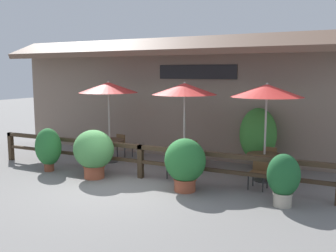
% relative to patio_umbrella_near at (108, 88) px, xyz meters
% --- Properties ---
extents(ground_plane, '(60.00, 60.00, 0.00)m').
position_rel_patio_umbrella_near_xyz_m(ground_plane, '(1.92, -2.30, -2.49)').
color(ground_plane, slate).
extents(building_facade, '(14.28, 1.49, 4.23)m').
position_rel_patio_umbrella_near_xyz_m(building_facade, '(1.92, 1.80, -0.32)').
color(building_facade, gray).
rests_on(building_facade, ground).
extents(patio_railing, '(10.40, 0.14, 0.95)m').
position_rel_patio_umbrella_near_xyz_m(patio_railing, '(1.92, -1.25, -1.79)').
color(patio_railing, '#3D2D1E').
rests_on(patio_railing, ground).
extents(patio_umbrella_near, '(1.94, 1.94, 2.70)m').
position_rel_patio_umbrella_near_xyz_m(patio_umbrella_near, '(0.00, 0.00, 0.00)').
color(patio_umbrella_near, '#B7B2A8').
rests_on(patio_umbrella_near, ground).
extents(dining_table_near, '(0.96, 0.96, 0.75)m').
position_rel_patio_umbrella_near_xyz_m(dining_table_near, '(-0.00, 0.00, -1.89)').
color(dining_table_near, '#4C3826').
rests_on(dining_table_near, ground).
extents(chair_near_streetside, '(0.47, 0.47, 0.84)m').
position_rel_patio_umbrella_near_xyz_m(chair_near_streetside, '(-0.04, -0.75, -2.02)').
color(chair_near_streetside, brown).
rests_on(chair_near_streetside, ground).
extents(chair_near_wallside, '(0.50, 0.50, 0.84)m').
position_rel_patio_umbrella_near_xyz_m(chair_near_wallside, '(0.06, 0.76, -2.02)').
color(chair_near_wallside, brown).
rests_on(chair_near_wallside, ground).
extents(patio_umbrella_middle, '(1.94, 1.94, 2.70)m').
position_rel_patio_umbrella_near_xyz_m(patio_umbrella_middle, '(2.71, 0.03, 0.00)').
color(patio_umbrella_middle, '#B7B2A8').
rests_on(patio_umbrella_middle, ground).
extents(dining_table_middle, '(0.96, 0.96, 0.75)m').
position_rel_patio_umbrella_near_xyz_m(dining_table_middle, '(2.71, 0.03, -1.89)').
color(dining_table_middle, '#4C3826').
rests_on(dining_table_middle, ground).
extents(chair_middle_streetside, '(0.51, 0.51, 0.84)m').
position_rel_patio_umbrella_near_xyz_m(chair_middle_streetside, '(2.75, -0.71, -2.02)').
color(chair_middle_streetside, brown).
rests_on(chair_middle_streetside, ground).
extents(chair_middle_wallside, '(0.44, 0.44, 0.84)m').
position_rel_patio_umbrella_near_xyz_m(chair_middle_wallside, '(2.70, 0.76, -2.02)').
color(chair_middle_wallside, brown).
rests_on(chair_middle_wallside, ground).
extents(patio_umbrella_far, '(1.94, 1.94, 2.70)m').
position_rel_patio_umbrella_near_xyz_m(patio_umbrella_far, '(5.13, -0.03, 0.00)').
color(patio_umbrella_far, '#B7B2A8').
rests_on(patio_umbrella_far, ground).
extents(dining_table_far, '(0.96, 0.96, 0.75)m').
position_rel_patio_umbrella_near_xyz_m(dining_table_far, '(5.13, -0.03, -1.89)').
color(dining_table_far, '#4C3826').
rests_on(dining_table_far, ground).
extents(chair_far_streetside, '(0.46, 0.46, 0.84)m').
position_rel_patio_umbrella_near_xyz_m(chair_far_streetside, '(5.15, -0.77, -2.02)').
color(chair_far_streetside, brown).
rests_on(chair_far_streetside, ground).
extents(chair_far_wallside, '(0.46, 0.46, 0.84)m').
position_rel_patio_umbrella_near_xyz_m(chair_far_wallside, '(5.18, 0.71, -2.02)').
color(chair_far_wallside, brown).
rests_on(chair_far_wallside, ground).
extents(potted_plant_corner_fern, '(0.81, 0.73, 1.32)m').
position_rel_patio_umbrella_near_xyz_m(potted_plant_corner_fern, '(-0.97, -1.82, -1.76)').
color(potted_plant_corner_fern, brown).
rests_on(potted_plant_corner_fern, ground).
extents(potted_plant_entrance_palm, '(1.05, 0.95, 1.35)m').
position_rel_patio_umbrella_near_xyz_m(potted_plant_entrance_palm, '(3.53, -1.80, -1.75)').
color(potted_plant_entrance_palm, '#9E4C33').
rests_on(potted_plant_entrance_palm, ground).
extents(potted_plant_tall_tropical, '(0.73, 0.66, 1.19)m').
position_rel_patio_umbrella_near_xyz_m(potted_plant_tall_tropical, '(5.93, -1.85, -1.83)').
color(potted_plant_tall_tropical, '#B7AD99').
rests_on(potted_plant_tall_tropical, ground).
extents(potted_plant_small_flowering, '(1.18, 1.06, 1.38)m').
position_rel_patio_umbrella_near_xyz_m(potted_plant_small_flowering, '(0.73, -1.83, -1.72)').
color(potted_plant_small_flowering, '#9E4C33').
rests_on(potted_plant_small_flowering, ground).
extents(potted_plant_broad_leaf, '(1.14, 1.03, 1.90)m').
position_rel_patio_umbrella_near_xyz_m(potted_plant_broad_leaf, '(4.66, 1.25, -1.42)').
color(potted_plant_broad_leaf, '#564C47').
rests_on(potted_plant_broad_leaf, ground).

